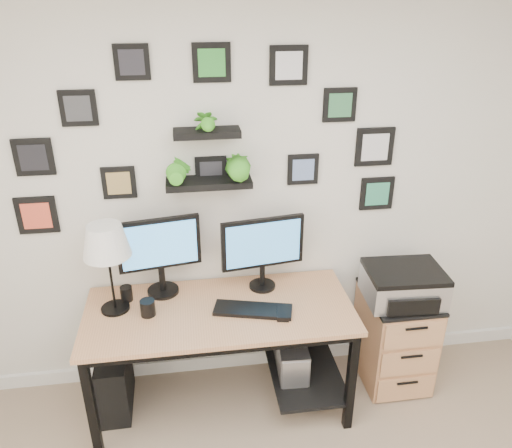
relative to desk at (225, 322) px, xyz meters
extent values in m
plane|color=silver|center=(0.25, 0.33, 0.67)|extent=(4.00, 0.00, 4.00)
cube|color=white|center=(0.25, 0.32, -0.58)|extent=(4.00, 0.03, 0.10)
cube|color=tan|center=(-0.04, -0.04, 0.11)|extent=(1.60, 0.70, 0.03)
cube|color=black|center=(-0.04, -0.04, 0.07)|extent=(1.54, 0.64, 0.05)
cube|color=black|center=(-0.04, 0.29, -0.17)|extent=(1.44, 0.02, 0.41)
cube|color=black|center=(0.51, -0.04, -0.45)|extent=(0.45, 0.63, 0.03)
cube|color=black|center=(-0.79, -0.34, -0.27)|extent=(0.05, 0.05, 0.72)
cube|color=black|center=(-0.79, 0.26, -0.27)|extent=(0.05, 0.05, 0.72)
cube|color=black|center=(0.71, -0.34, -0.27)|extent=(0.05, 0.05, 0.72)
cube|color=black|center=(0.71, 0.26, -0.27)|extent=(0.05, 0.05, 0.72)
cylinder|color=black|center=(-0.37, 0.20, 0.13)|extent=(0.22, 0.22, 0.02)
cylinder|color=black|center=(-0.37, 0.20, 0.22)|extent=(0.04, 0.04, 0.17)
cube|color=black|center=(-0.37, 0.19, 0.47)|extent=(0.50, 0.11, 0.33)
cube|color=#3F8CCC|center=(-0.37, 0.17, 0.47)|extent=(0.44, 0.08, 0.28)
cylinder|color=black|center=(0.26, 0.17, 0.13)|extent=(0.19, 0.19, 0.02)
cylinder|color=black|center=(0.26, 0.17, 0.21)|extent=(0.04, 0.04, 0.15)
cube|color=black|center=(0.26, 0.16, 0.44)|extent=(0.52, 0.10, 0.33)
cube|color=#3F8CCC|center=(0.26, 0.14, 0.44)|extent=(0.46, 0.07, 0.28)
cube|color=black|center=(0.16, -0.09, 0.14)|extent=(0.48, 0.26, 0.02)
cube|color=black|center=(0.32, -0.17, 0.14)|extent=(0.09, 0.12, 0.03)
cylinder|color=black|center=(-0.65, 0.05, 0.13)|extent=(0.17, 0.17, 0.02)
cylinder|color=black|center=(-0.65, 0.05, 0.39)|extent=(0.01, 0.01, 0.50)
cone|color=white|center=(-0.65, 0.05, 0.58)|extent=(0.27, 0.27, 0.19)
cylinder|color=black|center=(-0.45, -0.04, 0.17)|extent=(0.09, 0.09, 0.10)
cylinder|color=black|center=(-0.59, 0.14, 0.17)|extent=(0.07, 0.07, 0.09)
cube|color=black|center=(-0.72, 0.05, -0.42)|extent=(0.19, 0.42, 0.42)
cube|color=gray|center=(0.43, 0.04, -0.42)|extent=(0.21, 0.42, 0.41)
cube|color=silver|center=(0.42, -0.17, -0.42)|extent=(0.17, 0.02, 0.39)
cube|color=tan|center=(1.15, 0.06, -0.30)|extent=(0.42, 0.50, 0.65)
cube|color=black|center=(1.15, 0.06, 0.03)|extent=(0.43, 0.51, 0.02)
cube|color=tan|center=(1.15, -0.19, -0.52)|extent=(0.39, 0.02, 0.18)
cylinder|color=black|center=(1.15, -0.21, -0.46)|extent=(0.14, 0.02, 0.02)
cube|color=tan|center=(1.15, -0.19, -0.30)|extent=(0.39, 0.02, 0.18)
cylinder|color=black|center=(1.15, -0.21, -0.24)|extent=(0.14, 0.02, 0.02)
cube|color=tan|center=(1.15, -0.19, -0.08)|extent=(0.39, 0.02, 0.18)
cylinder|color=black|center=(1.15, -0.21, -0.02)|extent=(0.14, 0.02, 0.02)
cube|color=silver|center=(1.14, 0.02, 0.14)|extent=(0.49, 0.39, 0.18)
cube|color=black|center=(1.14, 0.02, 0.25)|extent=(0.49, 0.39, 0.03)
cube|color=black|center=(1.13, -0.17, 0.11)|extent=(0.32, 0.04, 0.11)
cube|color=black|center=(-0.05, 0.24, 0.82)|extent=(0.50, 0.18, 0.04)
cube|color=black|center=(-0.05, 0.23, 1.12)|extent=(0.38, 0.15, 0.04)
imported|color=green|center=(-0.22, 0.24, 0.98)|extent=(0.15, 0.12, 0.27)
imported|color=green|center=(0.12, 0.24, 0.98)|extent=(0.15, 0.15, 0.27)
imported|color=green|center=(-0.05, 0.23, 1.27)|extent=(0.13, 0.09, 0.25)
cube|color=black|center=(0.73, 0.32, 1.24)|extent=(0.20, 0.02, 0.20)
cube|color=#37794C|center=(0.73, 0.31, 1.24)|extent=(0.14, 0.00, 0.14)
cube|color=black|center=(-0.03, 0.32, 0.86)|extent=(0.19, 0.02, 0.19)
cube|color=#2E2C32|center=(-0.03, 0.31, 0.86)|extent=(0.13, 0.00, 0.13)
cube|color=black|center=(-0.74, 0.32, 1.26)|extent=(0.20, 0.02, 0.20)
cube|color=#38393E|center=(-0.74, 0.31, 1.26)|extent=(0.14, 0.00, 0.14)
cube|color=black|center=(0.98, 0.32, 0.97)|extent=(0.24, 0.02, 0.24)
cube|color=silver|center=(0.98, 0.31, 0.97)|extent=(0.17, 0.00, 0.17)
cube|color=black|center=(-1.07, 0.32, 0.65)|extent=(0.23, 0.02, 0.23)
cube|color=#E75136|center=(-1.07, 0.31, 0.65)|extent=(0.16, 0.00, 0.16)
cube|color=black|center=(-0.58, 0.32, 0.82)|extent=(0.19, 0.02, 0.19)
cube|color=#A4864C|center=(-0.58, 0.31, 0.82)|extent=(0.14, 0.00, 0.14)
cube|color=black|center=(-0.43, 0.32, 1.50)|extent=(0.19, 0.02, 0.19)
cube|color=#25242B|center=(-0.43, 0.31, 1.50)|extent=(0.13, 0.00, 0.13)
cube|color=black|center=(0.53, 0.32, 0.85)|extent=(0.19, 0.02, 0.19)
cube|color=#6A84BA|center=(0.53, 0.31, 0.85)|extent=(0.13, 0.00, 0.13)
cube|color=black|center=(-1.02, 0.32, 1.00)|extent=(0.21, 0.02, 0.21)
cube|color=black|center=(-1.02, 0.31, 1.00)|extent=(0.15, 0.00, 0.15)
cube|color=black|center=(-0.01, 0.32, 1.49)|extent=(0.21, 0.02, 0.21)
cube|color=green|center=(-0.01, 0.31, 1.49)|extent=(0.15, 0.00, 0.15)
cube|color=black|center=(0.42, 0.32, 1.47)|extent=(0.22, 0.02, 0.22)
cube|color=silver|center=(0.42, 0.31, 1.47)|extent=(0.15, 0.00, 0.15)
cube|color=black|center=(1.02, 0.32, 0.66)|extent=(0.22, 0.02, 0.22)
cube|color=#369470|center=(1.02, 0.31, 0.66)|extent=(0.15, 0.00, 0.15)
camera|label=1|loc=(-0.18, -2.52, 1.85)|focal=35.00mm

